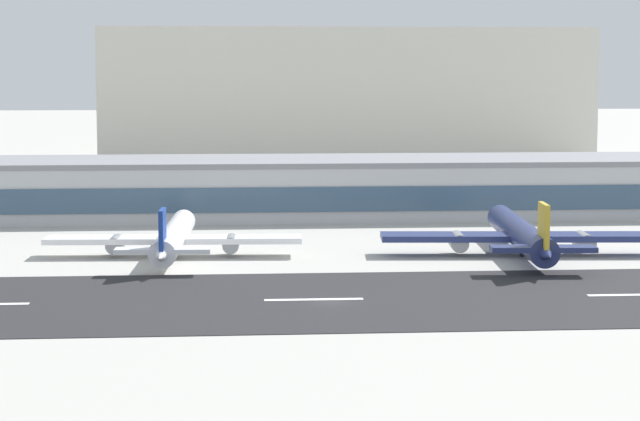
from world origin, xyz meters
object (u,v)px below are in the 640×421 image
object	(u,v)px
airliner_navy_tail_gate_0	(173,238)
distant_hotel_block	(347,97)
airliner_gold_tail_gate_1	(522,235)
terminal_building	(308,187)

from	to	relation	value
airliner_navy_tail_gate_0	distant_hotel_block	bearing A→B (deg)	-11.07
distant_hotel_block	airliner_gold_tail_gate_1	size ratio (longest dim) A/B	3.00
terminal_building	distant_hotel_block	bearing A→B (deg)	80.97
terminal_building	airliner_navy_tail_gate_0	distance (m)	56.31
distant_hotel_block	airliner_gold_tail_gate_1	world-z (taller)	distant_hotel_block
distant_hotel_block	airliner_navy_tail_gate_0	bearing A→B (deg)	-103.87
terminal_building	airliner_navy_tail_gate_0	world-z (taller)	terminal_building
distant_hotel_block	airliner_gold_tail_gate_1	distance (m)	179.89
airliner_navy_tail_gate_0	terminal_building	bearing A→B (deg)	-21.99
airliner_navy_tail_gate_0	airliner_gold_tail_gate_1	world-z (taller)	airliner_gold_tail_gate_1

